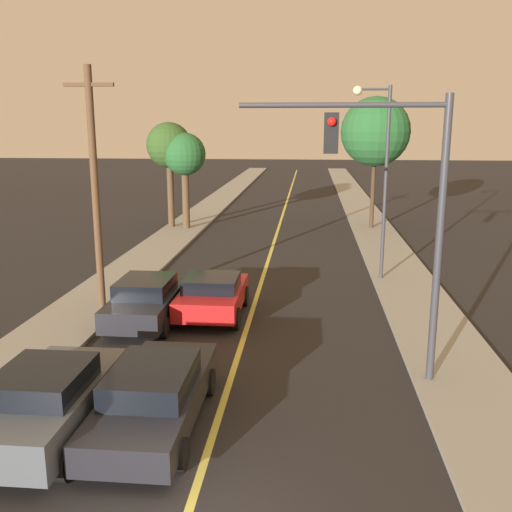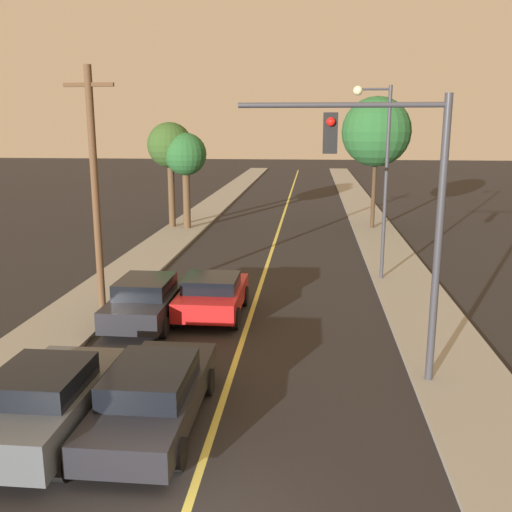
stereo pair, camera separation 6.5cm
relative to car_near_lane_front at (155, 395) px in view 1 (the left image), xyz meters
name	(u,v)px [view 1 (the left image)]	position (x,y,z in m)	size (l,w,h in m)	color
road_surface	(285,208)	(1.24, 32.71, -0.71)	(8.86, 80.00, 0.01)	black
sidewalk_left	(211,206)	(-4.44, 32.71, -0.66)	(2.50, 80.00, 0.12)	gray
sidewalk_right	(360,208)	(6.92, 32.71, -0.66)	(2.50, 80.00, 0.12)	gray
car_near_lane_front	(155,395)	(0.00, 0.00, 0.00)	(1.93, 4.84, 1.39)	black
car_near_lane_second	(212,295)	(0.00, 7.09, 0.02)	(2.05, 3.82, 1.38)	red
car_outer_lane_front	(48,401)	(-1.95, -0.69, 0.11)	(1.95, 4.15, 1.57)	#474C51
car_outer_lane_second	(147,299)	(-1.95, 6.31, 0.03)	(1.93, 4.36, 1.47)	black
traffic_signal_mast	(397,193)	(5.06, 2.62, 3.89)	(4.69, 0.42, 6.68)	#333338
streetlamp_right	(379,159)	(5.71, 12.05, 4.13)	(1.46, 0.36, 7.48)	#333338
utility_pole_left	(95,187)	(-3.79, 7.24, 3.48)	(1.60, 0.24, 7.83)	#513823
tree_left_near	(185,156)	(-4.23, 22.68, 3.66)	(2.47, 2.47, 5.61)	#4C3823
tree_left_far	(169,147)	(-5.24, 23.10, 4.19)	(2.67, 2.67, 6.21)	#4C3823
tree_right_near	(375,132)	(6.83, 23.85, 5.04)	(4.02, 4.02, 7.66)	#3D2B1C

